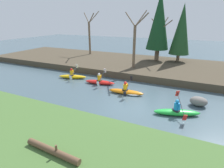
{
  "coord_description": "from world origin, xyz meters",
  "views": [
    {
      "loc": [
        2.98,
        -9.84,
        5.42
      ],
      "look_at": [
        -2.51,
        2.07,
        0.55
      ],
      "focal_mm": 28.0,
      "sensor_mm": 36.0,
      "label": 1
    }
  ],
  "objects_px": {
    "kayaker_trailing": "(100,82)",
    "kayaker_far_back": "(73,76)",
    "boulder_midstream": "(199,101)",
    "driftwood_log": "(53,151)",
    "kayaker_middle": "(127,92)",
    "kayaker_lead": "(177,112)"
  },
  "relations": [
    {
      "from": "driftwood_log",
      "to": "kayaker_far_back",
      "type": "bearing_deg",
      "value": 126.3
    },
    {
      "from": "kayaker_lead",
      "to": "boulder_midstream",
      "type": "distance_m",
      "value": 2.21
    },
    {
      "from": "kayaker_middle",
      "to": "driftwood_log",
      "type": "height_order",
      "value": "driftwood_log"
    },
    {
      "from": "boulder_midstream",
      "to": "driftwood_log",
      "type": "bearing_deg",
      "value": -120.53
    },
    {
      "from": "kayaker_far_back",
      "to": "driftwood_log",
      "type": "xyz_separation_m",
      "value": [
        6.25,
        -9.46,
        0.79
      ]
    },
    {
      "from": "kayaker_lead",
      "to": "boulder_midstream",
      "type": "bearing_deg",
      "value": 38.95
    },
    {
      "from": "kayaker_far_back",
      "to": "boulder_midstream",
      "type": "relative_size",
      "value": 2.53
    },
    {
      "from": "boulder_midstream",
      "to": "driftwood_log",
      "type": "relative_size",
      "value": 0.46
    },
    {
      "from": "kayaker_middle",
      "to": "kayaker_far_back",
      "type": "bearing_deg",
      "value": 161.58
    },
    {
      "from": "kayaker_lead",
      "to": "driftwood_log",
      "type": "distance_m",
      "value": 7.41
    },
    {
      "from": "kayaker_far_back",
      "to": "boulder_midstream",
      "type": "bearing_deg",
      "value": -23.04
    },
    {
      "from": "kayaker_lead",
      "to": "kayaker_far_back",
      "type": "xyz_separation_m",
      "value": [
        -9.96,
        3.09,
        0.0
      ]
    },
    {
      "from": "kayaker_lead",
      "to": "kayaker_far_back",
      "type": "relative_size",
      "value": 0.99
    },
    {
      "from": "kayaker_middle",
      "to": "kayaker_trailing",
      "type": "distance_m",
      "value": 3.15
    },
    {
      "from": "kayaker_lead",
      "to": "driftwood_log",
      "type": "bearing_deg",
      "value": -139.53
    },
    {
      "from": "kayaker_lead",
      "to": "kayaker_trailing",
      "type": "height_order",
      "value": "same"
    },
    {
      "from": "kayaker_trailing",
      "to": "kayaker_middle",
      "type": "bearing_deg",
      "value": -28.88
    },
    {
      "from": "kayaker_far_back",
      "to": "kayaker_lead",
      "type": "bearing_deg",
      "value": -34.07
    },
    {
      "from": "kayaker_lead",
      "to": "kayaker_middle",
      "type": "xyz_separation_m",
      "value": [
        -3.8,
        1.7,
        -0.02
      ]
    },
    {
      "from": "driftwood_log",
      "to": "boulder_midstream",
      "type": "bearing_deg",
      "value": 62.3
    },
    {
      "from": "kayaker_middle",
      "to": "kayaker_far_back",
      "type": "height_order",
      "value": "same"
    },
    {
      "from": "kayaker_trailing",
      "to": "kayaker_far_back",
      "type": "relative_size",
      "value": 1.01
    }
  ]
}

